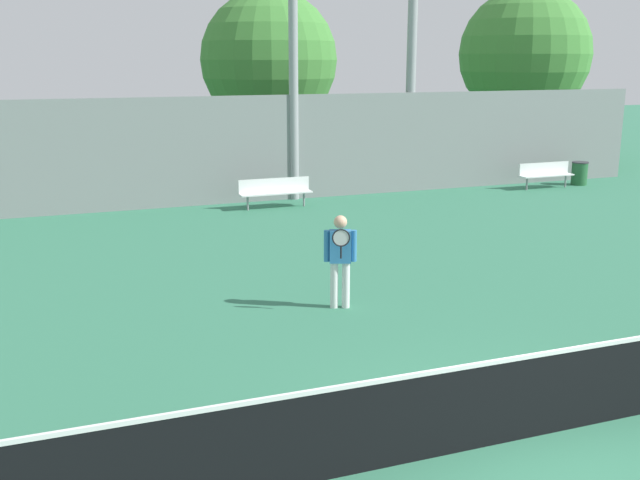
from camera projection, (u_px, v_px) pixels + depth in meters
The scene contains 10 objects.
ground_plane at pixel (518, 439), 8.75m from camera, with size 100.00×100.00×0.00m, color #337556.
tennis_net at pixel (521, 397), 8.62m from camera, with size 12.44×0.09×1.06m.
tennis_player at pixel (340, 255), 13.14m from camera, with size 0.55×0.49×1.68m.
bench_courtside_near at pixel (545, 172), 25.46m from camera, with size 1.98×0.40×0.87m.
bench_courtside_far at pixel (275, 190), 22.14m from camera, with size 2.18×0.40×0.87m.
light_pole_near_left at pixel (413, 4), 23.79m from camera, with size 0.90×0.60×10.92m.
trash_bin at pixel (579, 173), 26.20m from camera, with size 0.57×0.57×0.81m.
back_fence at pixel (215, 151), 22.42m from camera, with size 30.68×0.06×3.25m.
tree_green_tall at pixel (269, 60), 27.92m from camera, with size 5.12×5.12×6.83m.
tree_dark_dense at pixel (525, 54), 31.85m from camera, with size 5.55×5.55×7.27m.
Camera 1 is at (-4.99, -6.61, 4.34)m, focal length 42.00 mm.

